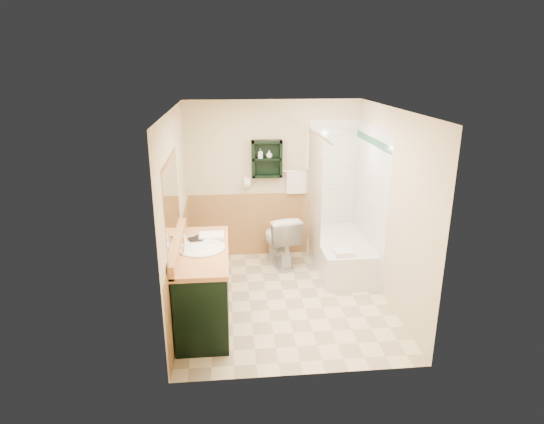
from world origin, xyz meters
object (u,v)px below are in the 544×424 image
Objects in this scene: bathtub at (340,253)px; soap_bottle_b at (269,155)px; vanity_book at (188,232)px; toilet at (280,240)px; wall_shelf at (267,159)px; vanity at (204,286)px; hair_dryer at (247,182)px; soap_bottle_a at (261,156)px.

bathtub is 1.78m from soap_bottle_b.
soap_bottle_b is at bearing 44.59° from vanity_book.
wall_shelf is at bearing -76.48° from toilet.
wall_shelf is 0.38× the size of vanity.
hair_dryer is 2.08m from vanity.
wall_shelf reaches higher than toilet.
bathtub is at bearing 152.26° from toilet.
wall_shelf is 0.46m from hair_dryer.
vanity_book reaches higher than bathtub.
toilet is (1.05, 1.50, -0.07)m from vanity.
vanity is at bearing -116.99° from soap_bottle_b.
soap_bottle_b reaches higher than bathtub.
toilet is at bearing 54.91° from vanity.
soap_bottle_a is at bearing 66.28° from vanity.
vanity is 0.97× the size of bathtub.
vanity is 2.35m from soap_bottle_b.
toilet is 5.80× the size of soap_bottle_a.
vanity is at bearing -146.70° from bathtub.
soap_bottle_b reaches higher than vanity.
vanity_book is (-2.08, -1.00, 0.79)m from bathtub.
hair_dryer reaches higher than toilet.
hair_dryer is 1.74× the size of soap_bottle_a.
bathtub is at bearing -29.03° from wall_shelf.
soap_bottle_a is at bearing -64.40° from toilet.
vanity is (-0.59, -1.86, -0.74)m from hair_dryer.
wall_shelf is at bearing 171.77° from soap_bottle_b.
soap_bottle_b is (1.09, 1.56, 0.58)m from vanity_book.
wall_shelf reaches higher than vanity.
bathtub is 1.88× the size of toilet.
bathtub is at bearing 15.18° from vanity_book.
wall_shelf is at bearing 150.97° from bathtub.
wall_shelf is 1.76m from bathtub.
hair_dryer is at bearing 171.75° from soap_bottle_a.
hair_dryer is 0.17× the size of vanity.
bathtub is at bearing 33.30° from vanity.
hair_dryer reaches higher than vanity_book.
wall_shelf is 1.96m from vanity_book.
wall_shelf is 1.21m from toilet.
hair_dryer is 1.00m from toilet.
wall_shelf is at bearing -4.76° from hair_dryer.
bathtub is 1.85m from soap_bottle_a.
vanity_book is at bearing -124.12° from wall_shelf.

